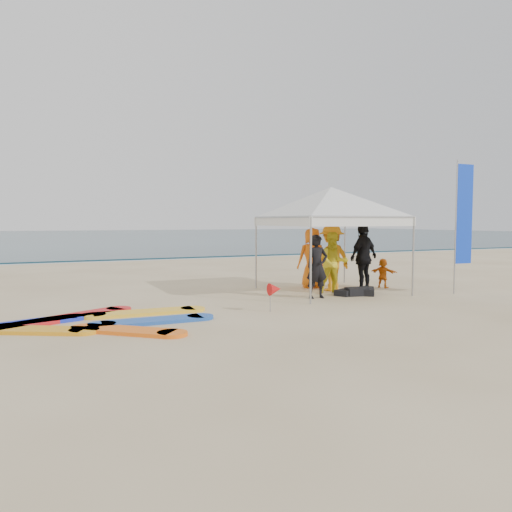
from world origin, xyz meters
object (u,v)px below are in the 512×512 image
object	(u,v)px
person_orange_b	(312,258)
canopy_tent	(331,187)
person_orange_a	(332,258)
person_black_b	(363,258)
person_black_a	(317,266)
feather_flag	(463,216)
person_seated	(383,273)
person_yellow	(334,263)
marker_pennant	(275,289)
surfboard_spread	(76,323)

from	to	relation	value
person_orange_b	canopy_tent	bearing A→B (deg)	101.08
person_orange_a	person_black_b	size ratio (longest dim) A/B	0.98
person_black_a	feather_flag	bearing A→B (deg)	-11.74
person_seated	person_yellow	bearing A→B (deg)	73.35
person_yellow	marker_pennant	xyz separation A→B (m)	(-2.73, -1.79, -0.36)
person_black_b	person_seated	world-z (taller)	person_black_b
person_orange_a	surfboard_spread	distance (m)	7.48
person_orange_a	person_black_b	distance (m)	0.90
person_orange_a	marker_pennant	xyz separation A→B (m)	(-2.98, -2.30, -0.46)
person_black_a	person_yellow	distance (m)	1.01
person_orange_b	surfboard_spread	distance (m)	7.56
person_black_b	person_orange_b	xyz separation A→B (m)	(-0.94, 1.27, -0.06)
canopy_tent	person_orange_a	bearing A→B (deg)	48.79
person_orange_a	surfboard_spread	bearing A→B (deg)	11.52
person_black_b	person_orange_b	distance (m)	1.58
person_seated	feather_flag	xyz separation A→B (m)	(1.20, -1.88, 1.72)
person_black_a	person_seated	xyz separation A→B (m)	(2.90, 0.93, -0.39)
person_orange_b	marker_pennant	distance (m)	4.19
person_orange_a	feather_flag	distance (m)	3.78
person_orange_b	feather_flag	size ratio (longest dim) A/B	0.49
surfboard_spread	marker_pennant	bearing A→B (deg)	-3.65
person_orange_b	person_seated	size ratio (longest dim) A/B	2.04
person_black_a	person_orange_a	xyz separation A→B (m)	(1.12, 1.03, 0.12)
person_orange_a	person_seated	bearing A→B (deg)	172.24
person_black_b	marker_pennant	world-z (taller)	person_black_b
person_orange_b	surfboard_spread	world-z (taller)	person_orange_b
marker_pennant	person_seated	bearing A→B (deg)	24.71
person_seated	canopy_tent	size ratio (longest dim) A/B	0.20
person_black_a	surfboard_spread	bearing A→B (deg)	-169.18
person_yellow	person_orange_b	bearing A→B (deg)	99.88
person_seated	marker_pennant	xyz separation A→B (m)	(-4.76, -2.19, 0.05)
person_black_b	person_orange_b	world-z (taller)	person_black_b
marker_pennant	person_black_b	bearing A→B (deg)	25.80
surfboard_spread	canopy_tent	bearing A→B (deg)	14.75
person_yellow	canopy_tent	distance (m)	2.12
canopy_tent	feather_flag	size ratio (longest dim) A/B	1.22
person_yellow	canopy_tent	size ratio (longest dim) A/B	0.38
person_seated	canopy_tent	xyz separation A→B (m)	(-1.95, -0.09, 2.51)
person_orange_a	person_yellow	bearing A→B (deg)	58.89
feather_flag	person_orange_a	bearing A→B (deg)	146.19
person_seated	marker_pennant	size ratio (longest dim) A/B	1.39
marker_pennant	surfboard_spread	world-z (taller)	marker_pennant
person_orange_a	surfboard_spread	size ratio (longest dim) A/B	0.36
person_black_b	person_yellow	bearing A→B (deg)	-16.91
feather_flag	surfboard_spread	size ratio (longest dim) A/B	0.70
person_seated	person_orange_b	bearing A→B (deg)	37.63
canopy_tent	surfboard_spread	world-z (taller)	canopy_tent
person_orange_a	canopy_tent	bearing A→B (deg)	44.44
person_black_a	person_seated	world-z (taller)	person_black_a
canopy_tent	person_black_b	bearing A→B (deg)	-17.27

